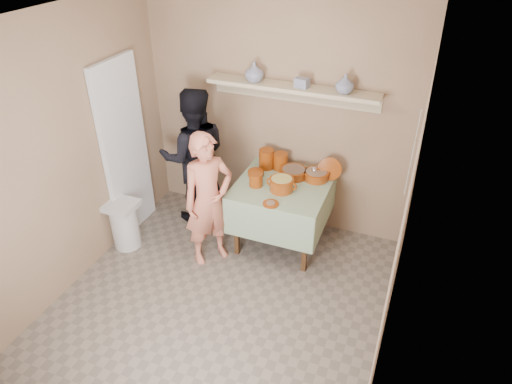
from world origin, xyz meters
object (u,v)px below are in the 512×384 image
at_px(cazuela_rice, 281,183).
at_px(person_cook, 209,200).
at_px(trash_bin, 125,224).
at_px(person_helper, 195,157).
at_px(serving_table, 283,194).

bearing_deg(cazuela_rice, person_cook, -147.74).
bearing_deg(cazuela_rice, trash_bin, -160.66).
bearing_deg(person_helper, serving_table, 143.90).
relative_size(person_helper, serving_table, 1.69).
bearing_deg(cazuela_rice, person_helper, 168.27).
distance_m(person_helper, trash_bin, 1.08).
relative_size(person_cook, cazuela_rice, 4.45).
relative_size(person_cook, serving_table, 1.51).
xyz_separation_m(person_helper, cazuela_rice, (1.13, -0.23, 0.03)).
relative_size(person_cook, person_helper, 0.90).
xyz_separation_m(person_cook, cazuela_rice, (0.64, 0.40, 0.11)).
bearing_deg(person_cook, serving_table, -10.09).
distance_m(cazuela_rice, trash_bin, 1.80).
xyz_separation_m(person_cook, person_helper, (-0.49, 0.64, 0.09)).
distance_m(person_helper, serving_table, 1.12).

